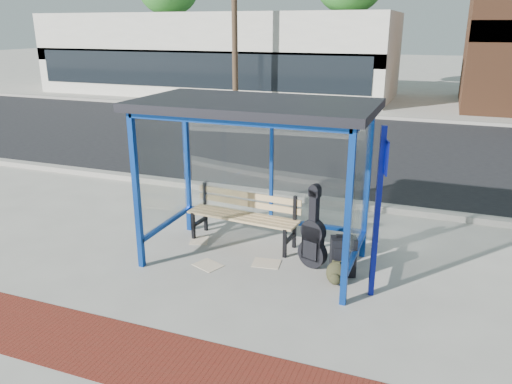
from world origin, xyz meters
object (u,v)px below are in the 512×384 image
at_px(guitar_bag, 313,239).
at_px(suitcase, 343,256).
at_px(bench, 244,213).
at_px(backpack, 336,274).

bearing_deg(guitar_bag, suitcase, 6.50).
bearing_deg(bench, backpack, -22.65).
bearing_deg(backpack, bench, 146.97).
xyz_separation_m(guitar_bag, suitcase, (0.47, -0.10, -0.15)).
height_order(bench, guitar_bag, guitar_bag).
distance_m(guitar_bag, backpack, 0.65).
bearing_deg(backpack, suitcase, 78.14).
bearing_deg(suitcase, backpack, -115.17).
height_order(bench, backpack, bench).
height_order(suitcase, backpack, suitcase).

